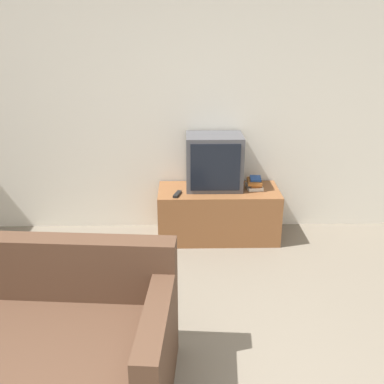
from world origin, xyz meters
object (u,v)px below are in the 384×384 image
(book_stack, at_px, (255,183))
(remote_on_stand, at_px, (177,194))
(tv_stand, at_px, (218,213))
(television, at_px, (214,162))
(couch, at_px, (13,349))

(book_stack, bearing_deg, remote_on_stand, -167.28)
(book_stack, height_order, remote_on_stand, book_stack)
(tv_stand, relative_size, remote_on_stand, 7.28)
(book_stack, xyz_separation_m, remote_on_stand, (-0.78, -0.18, -0.04))
(television, distance_m, couch, 2.55)
(couch, bearing_deg, book_stack, 54.57)
(television, bearing_deg, tv_stand, -54.95)
(tv_stand, relative_size, couch, 0.62)
(television, bearing_deg, couch, -122.12)
(couch, distance_m, book_stack, 2.73)
(tv_stand, bearing_deg, couch, -123.88)
(tv_stand, height_order, television, television)
(couch, height_order, remote_on_stand, couch)
(television, bearing_deg, remote_on_stand, -149.59)
(tv_stand, height_order, book_stack, book_stack)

